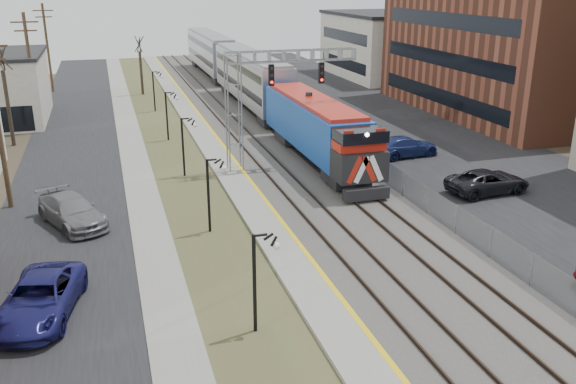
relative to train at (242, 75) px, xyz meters
name	(u,v)px	position (x,y,z in m)	size (l,w,h in m)	color
street_west	(71,157)	(-17.00, -17.29, -2.86)	(7.00, 120.00, 0.04)	black
sidewalk	(133,152)	(-12.50, -17.29, -2.84)	(2.00, 120.00, 0.08)	gray
grass_median	(173,150)	(-9.50, -17.29, -2.85)	(4.00, 120.00, 0.06)	#444D29
platform	(211,146)	(-6.50, -17.29, -2.76)	(2.00, 120.00, 0.24)	gray
ballast_bed	(272,141)	(-1.50, -17.29, -2.78)	(8.00, 120.00, 0.20)	#595651
parking_lot	(405,132)	(10.50, -17.29, -2.86)	(16.00, 120.00, 0.04)	black
platform_edge	(222,143)	(-5.62, -17.29, -2.64)	(0.24, 120.00, 0.01)	gold
track_near	(248,141)	(-3.50, -17.29, -2.61)	(1.58, 120.00, 0.15)	#2D2119
track_far	(289,138)	(0.00, -17.29, -2.61)	(1.58, 120.00, 0.15)	#2D2119
train	(242,75)	(0.00, 0.00, 0.00)	(3.00, 63.05, 5.33)	#13459F
signal_gantry	(258,90)	(-4.28, -24.30, 2.70)	(9.00, 1.07, 8.15)	gray
lampposts	(208,195)	(-9.50, -34.01, -0.88)	(0.14, 62.14, 4.00)	black
fence	(320,129)	(2.70, -17.29, -2.08)	(0.04, 120.00, 1.60)	gray
bare_trees	(53,112)	(-18.16, -13.38, -0.18)	(12.30, 42.30, 5.95)	#382D23
car_lot_c	(488,182)	(8.05, -33.13, -2.15)	(2.43, 5.28, 1.47)	black
car_lot_d	(405,147)	(6.91, -24.19, -2.13)	(2.12, 5.22, 1.51)	navy
car_lot_e	(395,147)	(6.26, -23.82, -2.16)	(1.72, 4.27, 1.45)	gray
car_street_a	(40,299)	(-17.30, -40.79, -2.11)	(2.57, 5.58, 1.55)	navy
car_street_b	(71,212)	(-16.45, -31.20, -2.09)	(2.22, 5.45, 1.58)	slate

